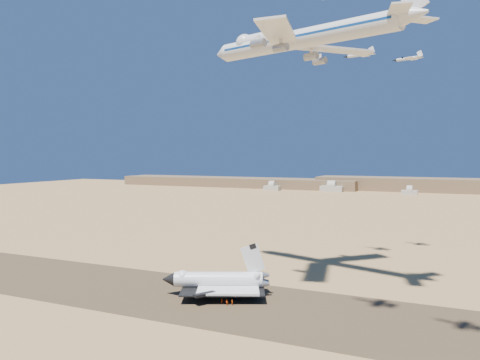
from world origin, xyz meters
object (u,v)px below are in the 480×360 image
at_px(crew_b, 222,301).
at_px(chase_jet_e, 408,58).
at_px(shuttle, 217,281).
at_px(chase_jet_d, 360,55).
at_px(carrier_747, 296,40).
at_px(crew_a, 232,303).
at_px(crew_c, 227,303).

relative_size(crew_b, chase_jet_e, 0.13).
xyz_separation_m(shuttle, crew_b, (5.89, -8.21, -4.05)).
relative_size(shuttle, chase_jet_e, 2.66).
relative_size(chase_jet_d, chase_jet_e, 1.01).
distance_m(carrier_747, chase_jet_e, 73.68).
height_order(crew_a, chase_jet_e, chase_jet_e).
bearing_deg(carrier_747, crew_a, -93.13).
relative_size(crew_b, chase_jet_d, 0.13).
xyz_separation_m(crew_b, chase_jet_e, (49.58, 96.42, 94.02)).
bearing_deg(crew_c, carrier_747, -91.68).
height_order(carrier_747, chase_jet_e, carrier_747).
bearing_deg(crew_a, crew_c, 110.37).
bearing_deg(crew_b, crew_c, -117.44).
bearing_deg(chase_jet_e, carrier_747, -98.57).
xyz_separation_m(crew_b, chase_jet_d, (31.18, 73.82, 92.94)).
xyz_separation_m(crew_a, crew_c, (-1.67, -0.63, -0.01)).
distance_m(carrier_747, crew_a, 97.57).
xyz_separation_m(shuttle, chase_jet_d, (37.07, 65.61, 88.88)).
height_order(crew_a, chase_jet_d, chase_jet_d).
xyz_separation_m(crew_a, chase_jet_d, (27.41, 73.81, 92.93)).
bearing_deg(carrier_747, chase_jet_e, 79.16).
relative_size(carrier_747, chase_jet_d, 6.07).
bearing_deg(crew_c, crew_b, 4.09).
height_order(shuttle, crew_c, shuttle).
distance_m(carrier_747, crew_b, 98.09).
relative_size(carrier_747, crew_a, 47.34).
bearing_deg(chase_jet_d, crew_b, -98.94).
bearing_deg(crew_a, crew_b, 89.78).
bearing_deg(crew_b, shuttle, 24.80).
height_order(shuttle, carrier_747, carrier_747).
bearing_deg(crew_b, chase_jet_e, -38.07).
distance_m(crew_c, chase_jet_e, 143.22).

